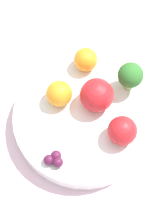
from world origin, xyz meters
name	(u,v)px	position (x,y,z in m)	size (l,w,h in m)	color
ground_plane	(84,127)	(0.00, 0.00, 0.00)	(6.00, 6.00, 0.00)	gray
table_surface	(84,125)	(0.00, 0.00, 0.01)	(1.20, 1.20, 0.02)	silver
bowl	(84,119)	(0.00, 0.00, 0.04)	(0.26, 0.26, 0.04)	white
broccoli	(130,76)	(-0.10, -0.03, 0.10)	(0.05, 0.05, 0.07)	#8CB76B
apple_red	(122,131)	(-0.05, 0.06, 0.09)	(0.05, 0.05, 0.05)	red
apple_green	(97,95)	(-0.03, -0.02, 0.09)	(0.06, 0.06, 0.06)	red
orange_front	(86,60)	(-0.03, -0.10, 0.08)	(0.05, 0.05, 0.05)	orange
orange_back	(59,94)	(0.04, -0.04, 0.08)	(0.05, 0.05, 0.05)	orange
grape_cluster	(54,159)	(0.07, 0.07, 0.07)	(0.03, 0.03, 0.02)	#511938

